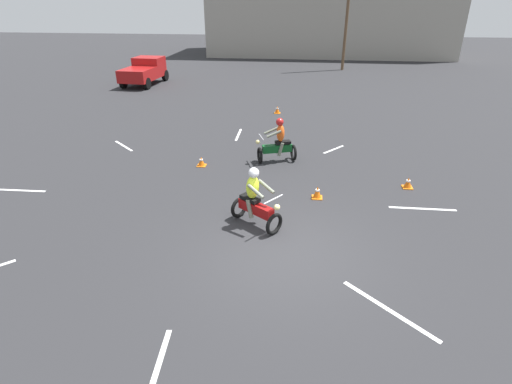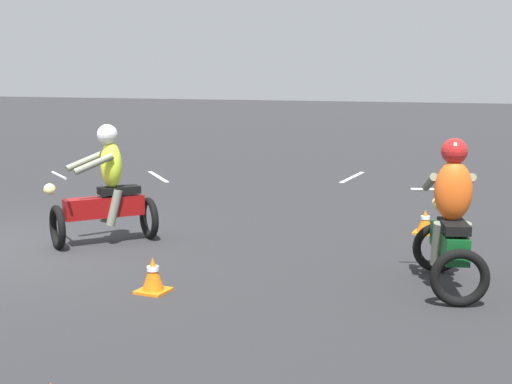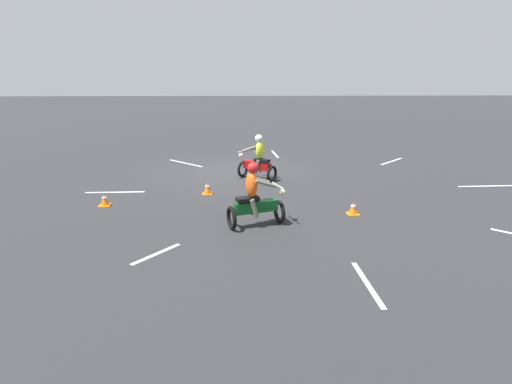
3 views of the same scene
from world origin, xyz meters
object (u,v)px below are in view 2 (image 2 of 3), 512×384
Objects in this scene: motorcycle_rider_foreground at (106,192)px; motorcycle_rider_background at (450,224)px; traffic_cone_mid_center at (425,222)px; traffic_cone_mid_left at (153,275)px.

motorcycle_rider_background is (0.27, 4.70, 0.00)m from motorcycle_rider_foreground.
traffic_cone_mid_left reaches higher than traffic_cone_mid_center.
motorcycle_rider_foreground is 4.29× the size of traffic_cone_mid_left.
motorcycle_rider_background reaches higher than traffic_cone_mid_center.
traffic_cone_mid_left is at bearing 173.90° from motorcycle_rider_foreground.
motorcycle_rider_background is 2.89m from traffic_cone_mid_center.
motorcycle_rider_foreground is at bearing 157.29° from motorcycle_rider_background.
traffic_cone_mid_left is (1.43, -2.88, -0.54)m from motorcycle_rider_background.
traffic_cone_mid_left is at bearing -26.76° from traffic_cone_mid_center.
motorcycle_rider_background is 4.29× the size of traffic_cone_mid_left.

